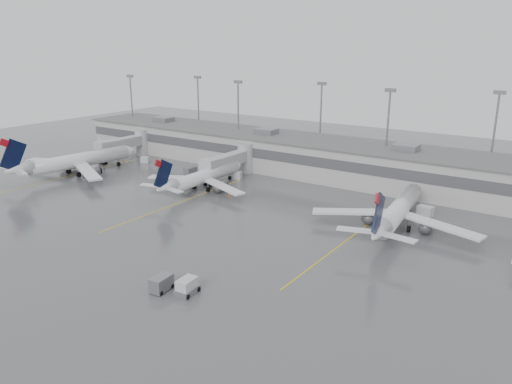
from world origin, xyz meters
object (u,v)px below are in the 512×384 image
Objects in this scene: jet_mid_right at (397,211)px; baggage_tug at (187,288)px; jet_mid_left at (202,177)px; jet_far_left at (75,161)px.

baggage_tug is at bearing -116.69° from jet_mid_right.
jet_mid_right is 9.47× the size of baggage_tug.
jet_mid_right is at bearing 0.19° from jet_mid_left.
jet_far_left is 1.21× the size of jet_mid_left.
jet_mid_right is (41.65, 0.61, 0.33)m from jet_mid_left.
jet_mid_left reaches higher than baggage_tug.
jet_far_left reaches higher than baggage_tug.
jet_mid_left is at bearing 122.46° from baggage_tug.
jet_mid_left is at bearing 19.44° from jet_far_left.
baggage_tug is at bearing -52.81° from jet_mid_left.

